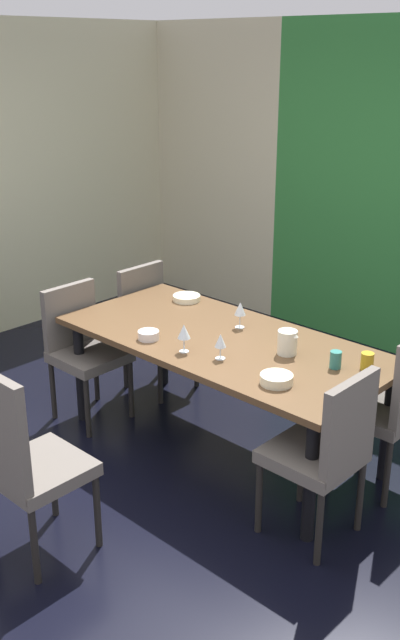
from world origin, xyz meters
TOP-DOWN VIEW (x-y plane):
  - ground_plane at (0.00, 0.00)m, footprint 5.23×5.59m
  - back_panel_interior at (-1.81, 2.75)m, footprint 1.62×0.10m
  - dining_table at (0.25, 0.58)m, footprint 2.10×0.98m
  - chair_right_near at (1.24, 0.25)m, footprint 0.44×0.44m
  - chair_head_near at (0.26, -0.88)m, footprint 0.44×0.44m
  - chair_left_near at (-0.73, 0.25)m, footprint 0.44×0.44m
  - chair_right_far at (1.25, 0.91)m, footprint 0.44×0.44m
  - chair_left_far at (-0.73, 0.91)m, footprint 0.44×0.44m
  - wine_glass_right at (0.44, 0.34)m, footprint 0.07×0.07m
  - wine_glass_near_shelf at (0.22, 0.26)m, footprint 0.08×0.08m
  - wine_glass_left at (0.21, 0.78)m, footprint 0.07×0.07m
  - serving_bowl_north at (0.88, 0.30)m, footprint 0.18×0.18m
  - serving_bowl_east at (-0.07, 0.25)m, footprint 0.13×0.13m
  - serving_bowl_near_window at (-0.39, 0.92)m, footprint 0.19×0.19m
  - cup_south at (0.99, 0.68)m, footprint 0.07×0.07m
  - cup_rear at (1.13, 0.78)m, footprint 0.07×0.07m
  - pitcher_center at (0.68, 0.65)m, footprint 0.13×0.11m

SIDE VIEW (x-z plane):
  - ground_plane at x=0.00m, z-range -0.02..0.00m
  - chair_left_far at x=-0.73m, z-range 0.07..0.98m
  - chair_left_near at x=-0.73m, z-range 0.07..0.99m
  - chair_right_near at x=1.24m, z-range 0.06..1.02m
  - chair_right_far at x=1.25m, z-range 0.06..1.04m
  - chair_head_near at x=0.26m, z-range 0.05..1.10m
  - dining_table at x=0.25m, z-range 0.30..1.06m
  - serving_bowl_near_window at x=-0.39m, z-range 0.76..0.80m
  - serving_bowl_north at x=0.88m, z-range 0.76..0.81m
  - serving_bowl_east at x=-0.07m, z-range 0.76..0.81m
  - cup_rear at x=1.13m, z-range 0.76..0.86m
  - cup_south at x=0.99m, z-range 0.76..0.86m
  - pitcher_center at x=0.68m, z-range 0.76..0.90m
  - wine_glass_right at x=0.44m, z-range 0.79..0.94m
  - wine_glass_left at x=0.21m, z-range 0.80..0.97m
  - wine_glass_near_shelf at x=0.22m, z-range 0.80..0.97m
  - back_panel_interior at x=-1.81m, z-range 0.00..2.66m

